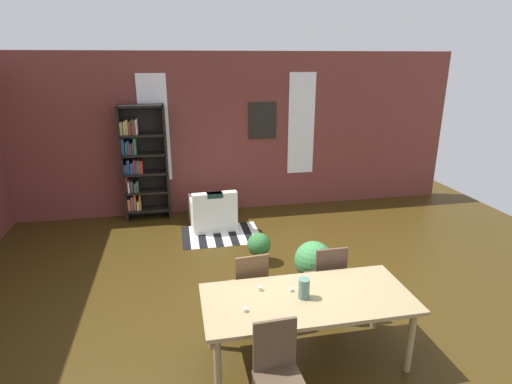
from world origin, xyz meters
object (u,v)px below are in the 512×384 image
potted_plant_corner (259,246)px  potted_plant_by_shelf (313,262)px  dining_chair_far_right (327,278)px  armchair_white (213,212)px  vase_on_table (304,288)px  dining_table (307,303)px  dining_chair_near_left (278,372)px  dining_chair_far_left (249,286)px  bookshelf_tall (141,163)px

potted_plant_corner → potted_plant_by_shelf: bearing=-51.5°
dining_chair_far_right → armchair_white: (-1.08, 3.08, -0.23)m
vase_on_table → dining_chair_far_right: 0.93m
dining_table → potted_plant_corner: 2.25m
dining_chair_near_left → potted_plant_by_shelf: size_ratio=1.51×
dining_chair_far_right → potted_plant_by_shelf: (0.09, 0.74, -0.17)m
vase_on_table → potted_plant_by_shelf: vase_on_table is taller
dining_table → dining_chair_far_left: bearing=123.8°
dining_chair_far_left → bookshelf_tall: size_ratio=0.43×
dining_table → bookshelf_tall: size_ratio=0.96×
potted_plant_by_shelf → potted_plant_corner: size_ratio=1.31×
dining_chair_far_left → dining_chair_far_right: size_ratio=1.00×
dining_chair_far_right → potted_plant_by_shelf: bearing=83.0°
dining_chair_far_right → dining_chair_far_left: bearing=180.0°
dining_table → armchair_white: armchair_white is taller
vase_on_table → potted_plant_by_shelf: 1.64m
vase_on_table → armchair_white: bearing=98.4°
vase_on_table → potted_plant_corner: (-0.00, 2.21, -0.58)m
armchair_white → potted_plant_corner: 1.67m
dining_chair_far_left → dining_chair_near_left: 1.40m
dining_chair_near_left → vase_on_table: bearing=58.1°
dining_chair_near_left → potted_plant_corner: size_ratio=1.98×
dining_table → dining_chair_far_right: 0.86m
armchair_white → bookshelf_tall: bearing=151.2°
dining_chair_far_right → vase_on_table: bearing=-126.6°
potted_plant_corner → dining_chair_far_right: bearing=-71.0°
potted_plant_by_shelf → dining_chair_far_left: bearing=-144.5°
dining_chair_near_left → armchair_white: bearing=91.6°
vase_on_table → bookshelf_tall: 4.84m
dining_table → potted_plant_corner: size_ratio=4.41×
armchair_white → vase_on_table: bearing=-81.6°
dining_chair_far_left → armchair_white: dining_chair_far_left is taller
dining_chair_near_left → dining_chair_far_right: 1.69m
dining_table → dining_chair_far_left: dining_chair_far_left is taller
bookshelf_tall → potted_plant_corner: (1.82, -2.26, -0.85)m
potted_plant_corner → dining_chair_far_left: bearing=-105.7°
dining_table → dining_chair_far_right: (0.48, 0.70, -0.16)m
potted_plant_by_shelf → bookshelf_tall: bearing=128.7°
vase_on_table → potted_plant_corner: bearing=90.0°
vase_on_table → dining_chair_near_left: vase_on_table is taller
potted_plant_by_shelf → potted_plant_corner: potted_plant_by_shelf is taller
vase_on_table → bookshelf_tall: (-1.82, 4.47, 0.28)m
vase_on_table → dining_chair_far_left: size_ratio=0.22×
dining_table → dining_chair_near_left: dining_chair_near_left is taller
vase_on_table → dining_chair_far_left: 0.88m
dining_chair_far_right → potted_plant_by_shelf: 0.77m
vase_on_table → dining_chair_far_left: (-0.43, 0.70, -0.34)m
dining_chair_far_right → bookshelf_tall: 4.48m
potted_plant_corner → dining_chair_near_left: bearing=-98.5°
bookshelf_tall → dining_chair_near_left: bearing=-75.0°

